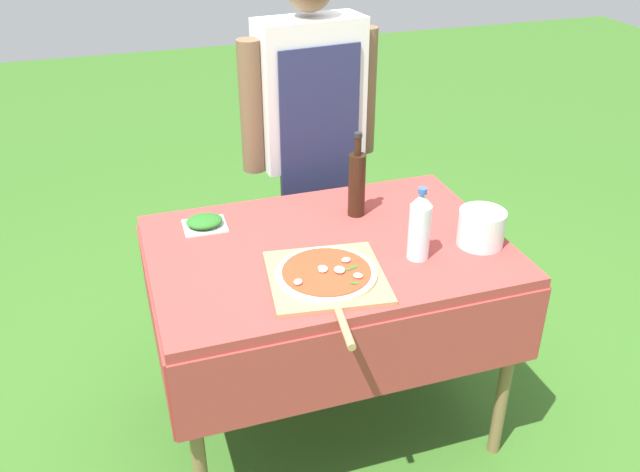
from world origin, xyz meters
TOP-DOWN VIEW (x-y plane):
  - ground_plane at (0.00, 0.00)m, footprint 12.00×12.00m
  - prep_table at (0.00, 0.00)m, footprint 1.21×0.84m
  - person_cook at (0.15, 0.68)m, footprint 0.60×0.24m
  - pizza_on_peel at (-0.07, -0.20)m, footprint 0.40×0.55m
  - oil_bottle at (0.17, 0.18)m, footprint 0.06×0.06m
  - water_bottle at (0.25, -0.17)m, footprint 0.07×0.07m
  - herb_container at (-0.37, 0.26)m, footprint 0.15×0.13m
  - mixing_tub at (0.49, -0.15)m, footprint 0.16×0.16m

SIDE VIEW (x-z plane):
  - ground_plane at x=0.00m, z-range 0.00..0.00m
  - prep_table at x=0.00m, z-range 0.30..1.09m
  - pizza_on_peel at x=-0.07m, z-range 0.78..0.83m
  - herb_container at x=-0.37m, z-range 0.79..0.83m
  - mixing_tub at x=0.49m, z-range 0.79..0.91m
  - water_bottle at x=0.25m, z-range 0.78..1.03m
  - oil_bottle at x=0.17m, z-range 0.75..1.07m
  - person_cook at x=0.15m, z-range 0.14..1.74m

